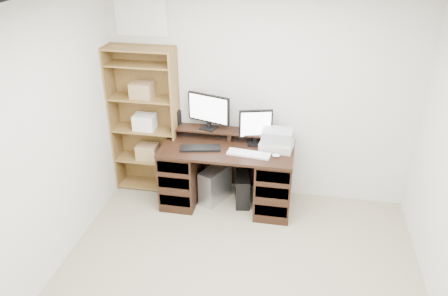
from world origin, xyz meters
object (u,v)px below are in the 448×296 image
(monitor_wide, at_px, (209,110))
(tower_black, at_px, (242,189))
(monitor_small, at_px, (256,126))
(tower_silver, at_px, (215,184))
(bookshelf, at_px, (145,120))
(desk, at_px, (227,175))
(printer, at_px, (277,145))

(monitor_wide, bearing_deg, tower_black, -4.00)
(monitor_small, bearing_deg, tower_silver, 179.44)
(monitor_small, height_order, bookshelf, bookshelf)
(monitor_wide, distance_m, monitor_small, 0.57)
(monitor_wide, xyz_separation_m, tower_silver, (0.10, -0.18, -0.89))
(monitor_wide, relative_size, tower_silver, 1.18)
(monitor_small, xyz_separation_m, bookshelf, (-1.33, 0.06, -0.06))
(desk, bearing_deg, printer, 7.04)
(bookshelf, bearing_deg, monitor_small, -2.76)
(desk, distance_m, bookshelf, 1.18)
(desk, xyz_separation_m, tower_black, (0.18, 0.04, -0.20))
(monitor_wide, height_order, tower_silver, monitor_wide)
(monitor_wide, bearing_deg, printer, 7.76)
(tower_black, bearing_deg, tower_silver, 170.84)
(monitor_wide, relative_size, tower_black, 1.31)
(bookshelf, bearing_deg, tower_silver, -11.55)
(desk, height_order, bookshelf, bookshelf)
(tower_silver, bearing_deg, monitor_small, 39.12)
(monitor_wide, height_order, monitor_small, monitor_wide)
(monitor_wide, xyz_separation_m, monitor_small, (0.55, -0.06, -0.13))
(desk, bearing_deg, tower_black, 11.78)
(monitor_small, height_order, tower_black, monitor_small)
(printer, bearing_deg, monitor_small, 169.23)
(monitor_wide, relative_size, monitor_small, 1.24)
(desk, relative_size, monitor_small, 3.62)
(tower_silver, bearing_deg, desk, 12.65)
(monitor_small, xyz_separation_m, tower_black, (-0.12, -0.11, -0.79))
(monitor_small, bearing_deg, monitor_wide, 158.47)
(tower_black, bearing_deg, desk, -178.21)
(printer, relative_size, tower_black, 0.92)
(printer, xyz_separation_m, tower_silver, (-0.70, -0.04, -0.58))
(monitor_wide, distance_m, tower_black, 1.03)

